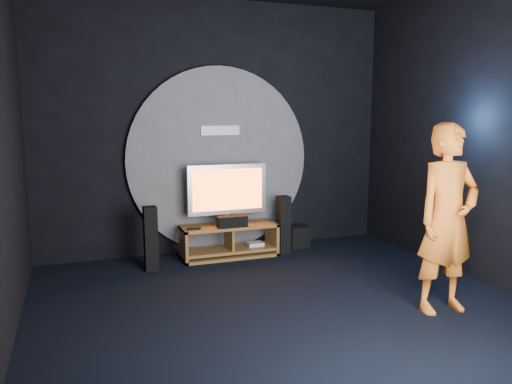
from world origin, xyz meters
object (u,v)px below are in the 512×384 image
at_px(tower_speaker_left, 151,238).
at_px(player, 448,219).
at_px(media_console, 230,243).
at_px(subwoofer, 297,236).
at_px(tv, 227,192).
at_px(tower_speaker_right, 283,225).

bearing_deg(tower_speaker_left, player, -42.23).
distance_m(media_console, subwoofer, 1.10).
distance_m(media_console, player, 3.02).
xyz_separation_m(media_console, tower_speaker_left, (-1.10, -0.22, 0.21)).
height_order(tv, player, player).
height_order(tower_speaker_left, player, player).
xyz_separation_m(tower_speaker_left, subwoofer, (2.19, 0.37, -0.25)).
bearing_deg(tower_speaker_right, tower_speaker_left, -175.39).
height_order(tower_speaker_left, subwoofer, tower_speaker_left).
xyz_separation_m(subwoofer, player, (0.36, -2.69, 0.78)).
distance_m(media_console, tower_speaker_left, 1.14).
relative_size(tv, tower_speaker_left, 1.36).
height_order(tv, tower_speaker_left, tv).
distance_m(tower_speaker_right, subwoofer, 0.46).
bearing_deg(player, media_console, 119.29).
distance_m(subwoofer, player, 2.82).
relative_size(tv, player, 0.59).
bearing_deg(tv, media_console, -83.68).
relative_size(media_console, player, 0.70).
bearing_deg(tv, player, -60.72).
xyz_separation_m(media_console, tv, (-0.01, 0.07, 0.70)).
height_order(media_console, player, player).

